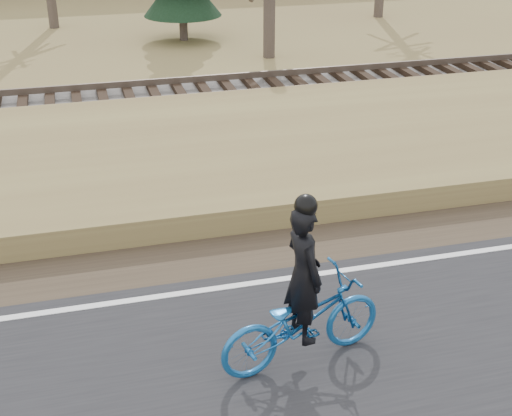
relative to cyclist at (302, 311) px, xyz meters
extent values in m
cube|color=olive|center=(5.57, 5.80, -0.53)|extent=(120.00, 5.00, 0.44)
cube|color=slate|center=(5.57, 9.60, -0.53)|extent=(120.00, 3.00, 0.45)
cube|color=black|center=(5.57, 9.60, -0.23)|extent=(120.00, 2.40, 0.14)
cube|color=brown|center=(5.57, 8.88, -0.09)|extent=(120.00, 0.07, 0.15)
cube|color=brown|center=(5.57, 10.32, -0.09)|extent=(120.00, 0.07, 0.15)
imported|color=#155495|center=(0.00, 0.00, -0.14)|extent=(2.20, 1.14, 1.10)
imported|color=black|center=(0.00, 0.00, 0.50)|extent=(0.52, 0.68, 1.69)
sphere|color=black|center=(0.00, 0.00, 1.37)|extent=(0.26, 0.26, 0.26)
cylinder|color=#4E4139|center=(1.56, 17.52, -0.20)|extent=(0.28, 0.28, 1.10)
camera|label=1|loc=(-2.30, -6.56, 4.72)|focal=50.00mm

